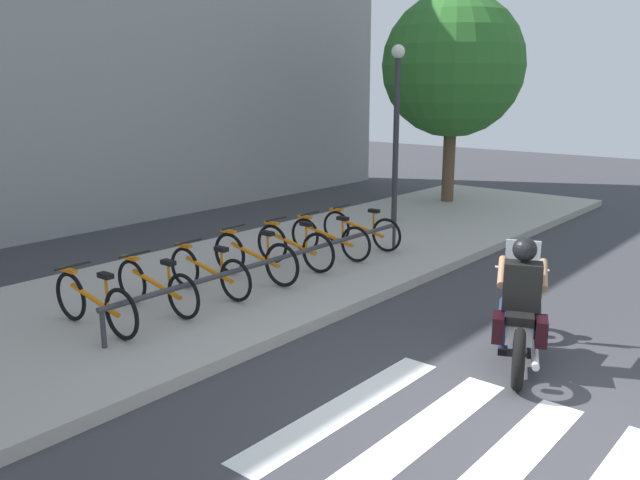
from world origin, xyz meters
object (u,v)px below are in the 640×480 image
(bicycle_5, at_px, (329,238))
(street_lamp, at_px, (396,118))
(bicycle_3, at_px, (255,257))
(bike_rack, at_px, (282,259))
(rider, at_px, (522,291))
(bicycle_2, at_px, (209,272))
(bicycle_0, at_px, (95,303))
(tree_near_rack, at_px, (453,66))
(bicycle_4, at_px, (294,246))
(motorcycle, at_px, (520,320))
(bicycle_1, at_px, (156,286))
(bicycle_6, at_px, (361,229))

(bicycle_5, height_order, street_lamp, street_lamp)
(bicycle_3, height_order, bike_rack, bicycle_3)
(rider, bearing_deg, bike_rack, 90.12)
(bicycle_2, xyz_separation_m, bike_rack, (0.89, -0.56, 0.09))
(bicycle_0, relative_size, street_lamp, 0.44)
(bicycle_5, relative_size, tree_near_rack, 0.32)
(rider, relative_size, bicycle_4, 0.90)
(bicycle_0, height_order, bicycle_3, bicycle_3)
(motorcycle, distance_m, bicycle_4, 4.19)
(bicycle_0, distance_m, bicycle_3, 2.68)
(motorcycle, height_order, bicycle_4, motorcycle)
(bike_rack, bearing_deg, bicycle_2, 148.11)
(motorcycle, height_order, bike_rack, motorcycle)
(bicycle_4, bearing_deg, bicycle_0, 179.99)
(bicycle_4, bearing_deg, street_lamp, 11.12)
(bicycle_1, bearing_deg, bicycle_6, 0.00)
(bicycle_0, bearing_deg, motorcycle, -56.18)
(bicycle_2, relative_size, bicycle_4, 1.01)
(rider, xyz_separation_m, street_lamp, (4.97, 4.94, 1.52))
(bike_rack, relative_size, tree_near_rack, 1.15)
(motorcycle, bearing_deg, bicycle_5, 67.51)
(tree_near_rack, bearing_deg, street_lamp, -172.48)
(bicycle_3, bearing_deg, tree_near_rack, 8.54)
(tree_near_rack, bearing_deg, bicycle_6, -167.30)
(rider, xyz_separation_m, bicycle_5, (1.78, 4.14, -0.34))
(bicycle_1, xyz_separation_m, bike_rack, (1.78, -0.56, 0.09))
(bicycle_3, height_order, tree_near_rack, tree_near_rack)
(motorcycle, bearing_deg, bicycle_2, 103.29)
(bicycle_0, distance_m, bicycle_1, 0.89)
(motorcycle, height_order, rider, rider)
(bicycle_2, bearing_deg, rider, -77.75)
(bicycle_1, relative_size, bike_rack, 0.28)
(bicycle_3, distance_m, bike_rack, 0.56)
(bicycle_5, bearing_deg, bicycle_3, -179.96)
(bicycle_2, relative_size, bike_rack, 0.27)
(bicycle_1, distance_m, bicycle_2, 0.89)
(bicycle_6, xyz_separation_m, tree_near_rack, (5.33, 1.20, 2.97))
(bicycle_5, relative_size, bike_rack, 0.28)
(bicycle_6, bearing_deg, rider, -122.79)
(bicycle_3, distance_m, bicycle_5, 1.78)
(bike_rack, relative_size, street_lamp, 1.56)
(motorcycle, relative_size, bicycle_2, 1.27)
(tree_near_rack, bearing_deg, bike_rack, -167.63)
(bicycle_6, bearing_deg, bicycle_0, -179.99)
(bicycle_6, bearing_deg, bicycle_2, -180.00)
(street_lamp, bearing_deg, bicycle_5, -165.91)
(bicycle_4, bearing_deg, rider, -102.06)
(bicycle_0, bearing_deg, bicycle_6, 0.01)
(tree_near_rack, bearing_deg, bicycle_4, -170.40)
(motorcycle, relative_size, street_lamp, 0.54)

